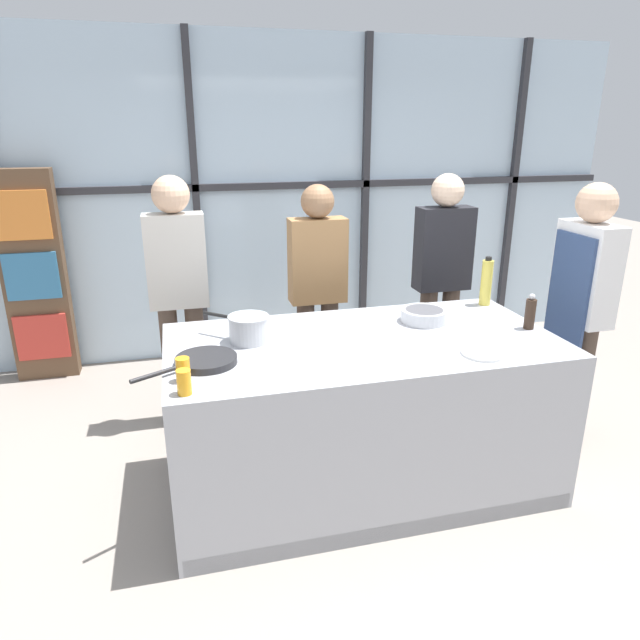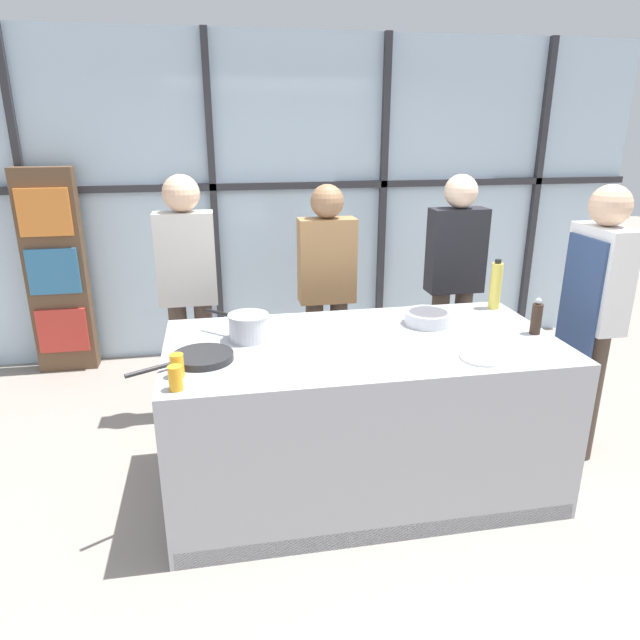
{
  "view_description": "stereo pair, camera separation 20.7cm",
  "coord_description": "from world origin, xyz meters",
  "views": [
    {
      "loc": [
        -0.97,
        -2.81,
        2.06
      ],
      "look_at": [
        -0.22,
        0.1,
        1.02
      ],
      "focal_mm": 32.0,
      "sensor_mm": 36.0,
      "label": 1
    },
    {
      "loc": [
        -0.77,
        -2.86,
        2.06
      ],
      "look_at": [
        -0.22,
        0.1,
        1.02
      ],
      "focal_mm": 32.0,
      "sensor_mm": 36.0,
      "label": 2
    }
  ],
  "objects": [
    {
      "name": "ground_plane",
      "position": [
        0.0,
        0.0,
        0.0
      ],
      "size": [
        18.0,
        18.0,
        0.0
      ],
      "primitive_type": "plane",
      "color": "gray"
    },
    {
      "name": "back_window_wall",
      "position": [
        0.0,
        2.32,
        1.4
      ],
      "size": [
        6.4,
        0.1,
        2.8
      ],
      "color": "silver",
      "rests_on": "ground_plane"
    },
    {
      "name": "bookshelf",
      "position": [
        -2.11,
        2.13,
        0.87
      ],
      "size": [
        0.48,
        0.19,
        1.74
      ],
      "color": "brown",
      "rests_on": "ground_plane"
    },
    {
      "name": "demo_island",
      "position": [
        -0.0,
        -0.0,
        0.46
      ],
      "size": [
        2.17,
        1.09,
        0.92
      ],
      "color": "#A8AAB2",
      "rests_on": "ground_plane"
    },
    {
      "name": "chef",
      "position": [
        1.49,
        0.11,
        1.0
      ],
      "size": [
        0.24,
        0.42,
        1.73
      ],
      "rotation": [
        0.0,
        0.0,
        1.57
      ],
      "color": "#47382D",
      "rests_on": "ground_plane"
    },
    {
      "name": "spectator_far_left",
      "position": [
        -0.98,
        1.04,
        1.02
      ],
      "size": [
        0.39,
        0.25,
        1.75
      ],
      "rotation": [
        0.0,
        0.0,
        3.14
      ],
      "color": "#47382D",
      "rests_on": "ground_plane"
    },
    {
      "name": "spectator_center_left",
      "position": [
        0.0,
        1.04,
        0.96
      ],
      "size": [
        0.4,
        0.23,
        1.67
      ],
      "rotation": [
        0.0,
        0.0,
        3.14
      ],
      "color": "#47382D",
      "rests_on": "ground_plane"
    },
    {
      "name": "spectator_center_right",
      "position": [
        0.98,
        1.04,
        0.99
      ],
      "size": [
        0.41,
        0.24,
        1.72
      ],
      "rotation": [
        0.0,
        0.0,
        3.14
      ],
      "color": "#47382D",
      "rests_on": "ground_plane"
    },
    {
      "name": "frying_pan",
      "position": [
        -0.88,
        -0.13,
        0.94
      ],
      "size": [
        0.51,
        0.36,
        0.04
      ],
      "color": "#232326",
      "rests_on": "demo_island"
    },
    {
      "name": "saucepan",
      "position": [
        -0.62,
        0.13,
        1.0
      ],
      "size": [
        0.35,
        0.32,
        0.15
      ],
      "color": "silver",
      "rests_on": "demo_island"
    },
    {
      "name": "white_plate",
      "position": [
        0.54,
        -0.37,
        0.93
      ],
      "size": [
        0.23,
        0.23,
        0.01
      ],
      "primitive_type": "cylinder",
      "color": "white",
      "rests_on": "demo_island"
    },
    {
      "name": "mixing_bowl",
      "position": [
        0.45,
        0.19,
        0.96
      ],
      "size": [
        0.28,
        0.28,
        0.08
      ],
      "color": "silver",
      "rests_on": "demo_island"
    },
    {
      "name": "oil_bottle",
      "position": [
        0.99,
        0.41,
        1.08
      ],
      "size": [
        0.07,
        0.07,
        0.32
      ],
      "color": "#E0CC4C",
      "rests_on": "demo_island"
    },
    {
      "name": "pepper_grinder",
      "position": [
        1.0,
        -0.07,
        1.02
      ],
      "size": [
        0.06,
        0.06,
        0.21
      ],
      "color": "#332319",
      "rests_on": "demo_island"
    },
    {
      "name": "juice_glass_near",
      "position": [
        -0.99,
        -0.45,
        0.98
      ],
      "size": [
        0.07,
        0.07,
        0.12
      ],
      "primitive_type": "cylinder",
      "color": "orange",
      "rests_on": "demo_island"
    },
    {
      "name": "juice_glass_far",
      "position": [
        -0.99,
        -0.31,
        0.98
      ],
      "size": [
        0.07,
        0.07,
        0.12
      ],
      "primitive_type": "cylinder",
      "color": "orange",
      "rests_on": "demo_island"
    }
  ]
}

